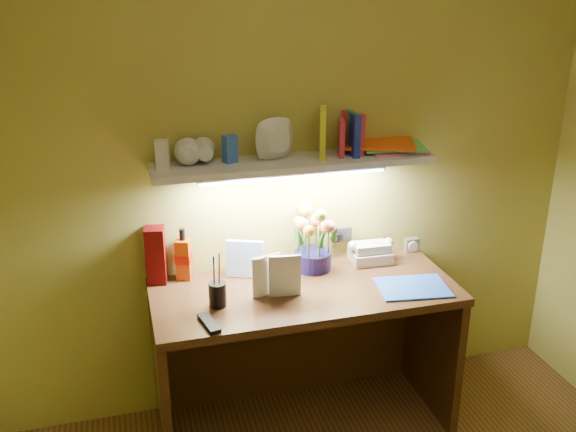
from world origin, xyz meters
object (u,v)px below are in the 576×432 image
object	(u,v)px
telephone	(370,251)
desk_clock	(412,245)
flower_bouquet	(313,239)
desk	(304,358)
whisky_bottle	(183,254)

from	to	relation	value
telephone	desk_clock	xyz separation A→B (m)	(0.25, 0.06, -0.02)
telephone	flower_bouquet	bearing A→B (deg)	-177.73
desk	whisky_bottle	size ratio (longest dim) A/B	5.54
desk_clock	whisky_bottle	bearing A→B (deg)	-179.45
telephone	whisky_bottle	xyz separation A→B (m)	(-0.92, 0.06, 0.07)
telephone	desk	bearing A→B (deg)	-152.22
flower_bouquet	telephone	bearing A→B (deg)	0.11
desk	telephone	xyz separation A→B (m)	(0.40, 0.19, 0.43)
desk	telephone	distance (m)	0.62
whisky_bottle	desk	bearing A→B (deg)	-25.73
flower_bouquet	telephone	world-z (taller)	flower_bouquet
flower_bouquet	desk_clock	xyz separation A→B (m)	(0.56, 0.06, -0.12)
desk	desk_clock	distance (m)	0.81
telephone	desk_clock	size ratio (longest dim) A/B	2.73
desk_clock	whisky_bottle	world-z (taller)	whisky_bottle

